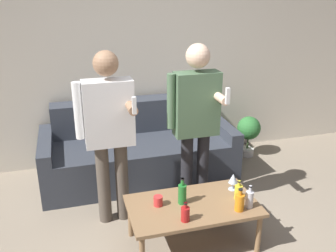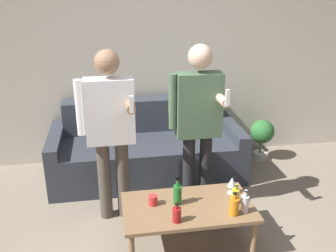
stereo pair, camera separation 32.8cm
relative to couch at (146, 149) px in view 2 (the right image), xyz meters
name	(u,v)px [view 2 (the right image)]	position (x,y,z in m)	size (l,w,h in m)	color
wall_back	(155,52)	(0.18, 0.49, 1.05)	(8.00, 0.06, 2.70)	beige
couch	(146,149)	(0.00, 0.00, 0.00)	(2.15, 0.93, 0.84)	#383D47
coffee_table	(188,210)	(0.19, -1.38, 0.05)	(1.08, 0.61, 0.40)	#8E6B47
bottle_orange	(235,196)	(0.59, -1.40, 0.16)	(0.07, 0.07, 0.17)	yellow
bottle_green	(245,203)	(0.62, -1.54, 0.17)	(0.06, 0.06, 0.20)	silver
bottle_dark	(234,206)	(0.53, -1.56, 0.17)	(0.08, 0.08, 0.20)	orange
bottle_yellow	(178,194)	(0.11, -1.34, 0.19)	(0.07, 0.07, 0.24)	#23752D
bottle_red	(177,214)	(0.06, -1.58, 0.16)	(0.07, 0.07, 0.16)	#B21E1E
wine_glass_near	(232,182)	(0.61, -1.25, 0.20)	(0.08, 0.08, 0.16)	silver
cup_on_table	(153,200)	(-0.09, -1.32, 0.14)	(0.08, 0.08, 0.08)	red
person_standing_left	(110,125)	(-0.41, -0.83, 0.64)	(0.51, 0.42, 1.61)	brown
person_standing_right	(198,118)	(0.39, -0.84, 0.66)	(0.49, 0.42, 1.64)	#232328
potted_plant	(262,134)	(1.47, 0.10, 0.04)	(0.30, 0.30, 0.53)	silver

